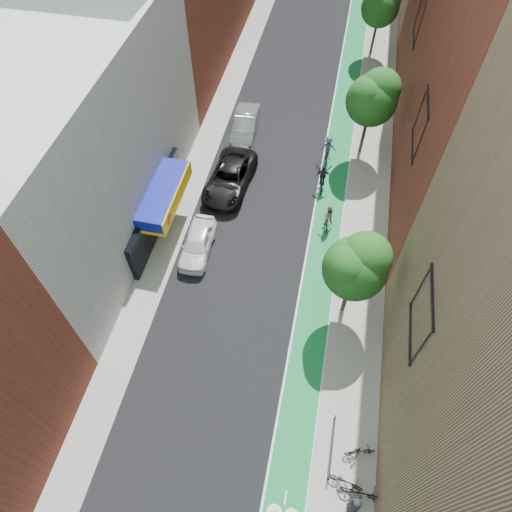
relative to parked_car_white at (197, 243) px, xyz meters
The scene contains 18 objects.
ground 13.15m from the parked_car_white, 73.04° to the right, with size 160.00×160.00×0.00m, color black.
bike_lane 15.57m from the parked_car_white, 59.79° to the left, with size 2.00×68.00×0.01m, color #136B31.
sidewalk_left 13.63m from the parked_car_white, 99.18° to the left, with size 2.00×68.00×0.15m, color gray.
sidewalk_right 16.97m from the parked_car_white, 52.47° to the left, with size 3.00×68.00×0.15m, color gray.
building_left_white 9.01m from the parked_car_white, 168.61° to the left, with size 8.00×20.00×12.00m, color silver.
tree_near 10.56m from the parked_car_white, 14.99° to the right, with size 3.40×3.36×6.42m.
tree_mid 15.44m from the parked_car_white, 50.43° to the left, with size 3.55×3.53×6.74m.
tree_far 27.43m from the parked_car_white, 69.59° to the left, with size 3.30×3.25×6.21m.
parked_car_white is the anchor object (origin of this frame).
parked_car_black 6.02m from the parked_car_white, 83.99° to the left, with size 2.72×5.91×1.64m, color black.
parked_car_silver 11.87m from the parked_car_white, 87.92° to the left, with size 1.70×4.88×1.61m, color #95989D.
cyclist_lane_near 8.61m from the parked_car_white, 25.28° to the left, with size 0.86×1.54×1.94m.
cyclist_lane_mid 10.00m from the parked_car_white, 45.33° to the left, with size 1.00×1.80×2.00m.
cyclist_lane_far 12.26m from the parked_car_white, 55.02° to the left, with size 1.25×1.81×2.18m.
parked_bike_near 15.70m from the parked_car_white, 48.43° to the right, with size 0.57×1.62×0.85m, color black.
parked_bike_mid 15.04m from the parked_car_white, 43.32° to the right, with size 0.43×1.54×0.93m, color black.
parked_bike_far 16.40m from the parked_car_white, 47.41° to the right, with size 0.65×1.88×0.99m, color black.
pedestrian 16.68m from the parked_car_white, 49.57° to the right, with size 0.79×0.52×1.62m, color #22232A.
Camera 1 is at (3.34, -3.81, 23.48)m, focal length 32.00 mm.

